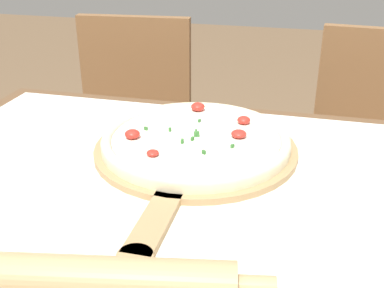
# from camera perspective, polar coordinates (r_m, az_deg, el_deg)

# --- Properties ---
(dining_table) EXTENTS (1.21, 0.81, 0.75)m
(dining_table) POSITION_cam_1_polar(r_m,az_deg,el_deg) (0.88, 1.73, -12.50)
(dining_table) COLOR brown
(dining_table) RESTS_ON ground_plane
(towel_cloth) EXTENTS (1.13, 0.73, 0.00)m
(towel_cloth) POSITION_cam_1_polar(r_m,az_deg,el_deg) (0.81, 1.84, -5.54)
(towel_cloth) COLOR white
(towel_cloth) RESTS_ON dining_table
(pizza_peel) EXTENTS (0.39, 0.56, 0.01)m
(pizza_peel) POSITION_cam_1_polar(r_m,az_deg,el_deg) (0.92, 0.20, -1.02)
(pizza_peel) COLOR tan
(pizza_peel) RESTS_ON towel_cloth
(pizza) EXTENTS (0.36, 0.36, 0.04)m
(pizza) POSITION_cam_1_polar(r_m,az_deg,el_deg) (0.93, 0.45, 0.50)
(pizza) COLOR beige
(pizza) RESTS_ON pizza_peel
(rolling_pin) EXTENTS (0.42, 0.12, 0.06)m
(rolling_pin) POSITION_cam_1_polar(r_m,az_deg,el_deg) (0.60, -11.41, -15.50)
(rolling_pin) COLOR tan
(rolling_pin) RESTS_ON towel_cloth
(chair_left) EXTENTS (0.43, 0.43, 0.87)m
(chair_left) POSITION_cam_1_polar(r_m,az_deg,el_deg) (1.66, -7.18, 1.52)
(chair_left) COLOR brown
(chair_left) RESTS_ON ground_plane
(chair_right) EXTENTS (0.43, 0.43, 0.87)m
(chair_right) POSITION_cam_1_polar(r_m,az_deg,el_deg) (1.57, 20.46, -1.36)
(chair_right) COLOR brown
(chair_right) RESTS_ON ground_plane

